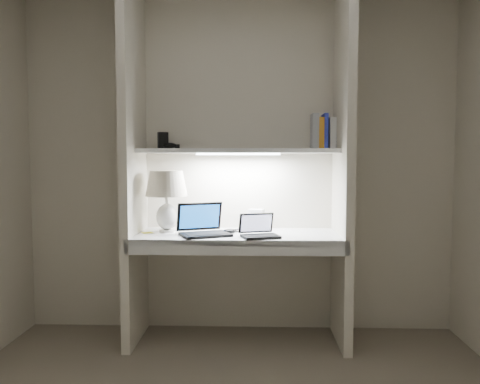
{
  "coord_description": "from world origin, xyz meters",
  "views": [
    {
      "loc": [
        0.12,
        -2.02,
        1.29
      ],
      "look_at": [
        0.02,
        1.05,
        1.07
      ],
      "focal_mm": 35.0,
      "sensor_mm": 36.0,
      "label": 1
    }
  ],
  "objects_px": {
    "table_lamp": "(166,191)",
    "book_row": "(327,132)",
    "laptop_netbook": "(259,231)",
    "laptop_main": "(203,228)",
    "speaker": "(256,219)"
  },
  "relations": [
    {
      "from": "table_lamp",
      "to": "laptop_netbook",
      "type": "height_order",
      "value": "table_lamp"
    },
    {
      "from": "book_row",
      "to": "speaker",
      "type": "bearing_deg",
      "value": 177.01
    },
    {
      "from": "speaker",
      "to": "laptop_netbook",
      "type": "bearing_deg",
      "value": -66.55
    },
    {
      "from": "laptop_netbook",
      "to": "book_row",
      "type": "distance_m",
      "value": 0.9
    },
    {
      "from": "table_lamp",
      "to": "laptop_main",
      "type": "height_order",
      "value": "table_lamp"
    },
    {
      "from": "table_lamp",
      "to": "laptop_netbook",
      "type": "relative_size",
      "value": 1.52
    },
    {
      "from": "laptop_netbook",
      "to": "speaker",
      "type": "bearing_deg",
      "value": 75.59
    },
    {
      "from": "table_lamp",
      "to": "laptop_main",
      "type": "distance_m",
      "value": 0.38
    },
    {
      "from": "laptop_main",
      "to": "laptop_netbook",
      "type": "xyz_separation_m",
      "value": [
        0.38,
        -0.08,
        -0.01
      ]
    },
    {
      "from": "laptop_main",
      "to": "laptop_netbook",
      "type": "height_order",
      "value": "laptop_main"
    },
    {
      "from": "laptop_netbook",
      "to": "laptop_main",
      "type": "bearing_deg",
      "value": 151.32
    },
    {
      "from": "table_lamp",
      "to": "book_row",
      "type": "xyz_separation_m",
      "value": [
        1.16,
        0.14,
        0.42
      ]
    },
    {
      "from": "speaker",
      "to": "book_row",
      "type": "bearing_deg",
      "value": 17.86
    },
    {
      "from": "laptop_main",
      "to": "speaker",
      "type": "height_order",
      "value": "laptop_main"
    },
    {
      "from": "laptop_main",
      "to": "speaker",
      "type": "bearing_deg",
      "value": 13.36
    }
  ]
}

